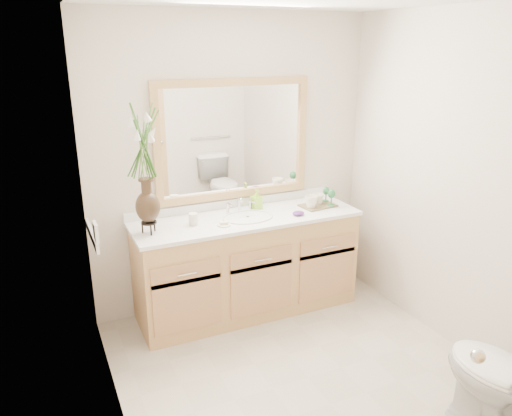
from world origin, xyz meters
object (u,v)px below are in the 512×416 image
soap_bottle (257,200)px  tray (318,206)px  toilet (505,384)px  flower_vase (144,156)px  tumbler (193,219)px

soap_bottle → tray: 0.53m
toilet → flower_vase: flower_vase is taller
toilet → tumbler: size_ratio=8.17×
toilet → tray: 1.98m
tumbler → toilet: bearing=-59.4°
tumbler → soap_bottle: 0.62m
toilet → flower_vase: bearing=-51.8°
toilet → flower_vase: size_ratio=0.88×
flower_vase → soap_bottle: bearing=11.2°
flower_vase → tray: size_ratio=2.94×
tumbler → soap_bottle: soap_bottle is taller
flower_vase → tumbler: size_ratio=9.27×
tumbler → tray: (1.10, -0.01, -0.04)m
flower_vase → tumbler: 0.64m
flower_vase → soap_bottle: size_ratio=5.71×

